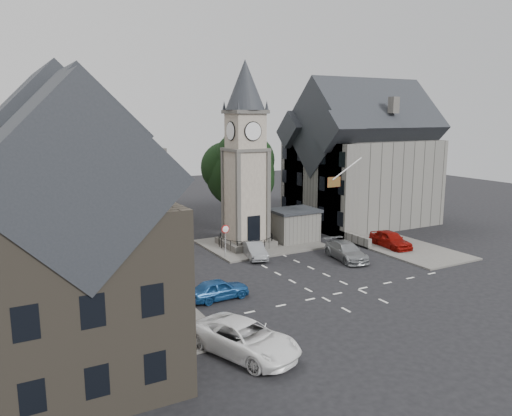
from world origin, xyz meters
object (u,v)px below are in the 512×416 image
clock_tower (245,156)px  car_east_red (391,239)px  stone_shelter (294,225)px  pedestrian (328,226)px  car_west_blue (219,289)px

clock_tower → car_east_red: size_ratio=3.62×
clock_tower → stone_shelter: (4.80, -0.49, -6.57)m
car_east_red → pedestrian: bearing=108.0°
clock_tower → car_west_blue: 14.99m
clock_tower → car_west_blue: bearing=-125.2°
clock_tower → car_west_blue: clock_tower is taller
clock_tower → pedestrian: size_ratio=9.97×
stone_shelter → car_west_blue: (-12.30, -10.13, -0.88)m
pedestrian → car_west_blue: bearing=20.4°
clock_tower → pedestrian: 12.03m
clock_tower → car_east_red: 14.83m
car_west_blue → clock_tower: bearing=-37.4°
stone_shelter → car_east_red: stone_shelter is taller
stone_shelter → car_west_blue: 15.96m
car_east_red → pedestrian: 7.19m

